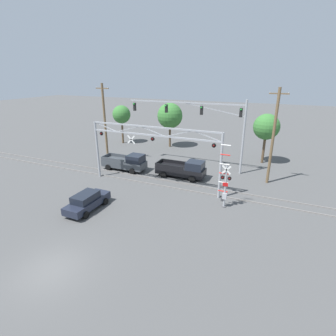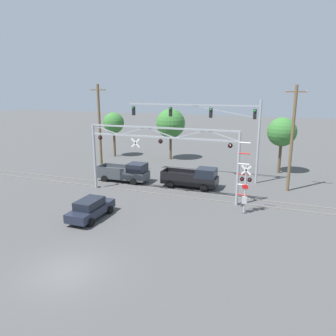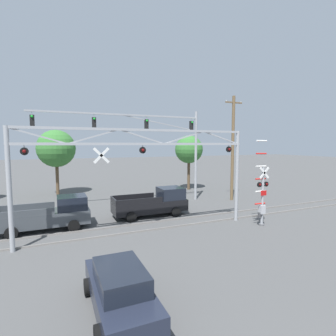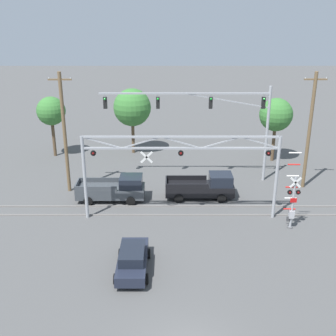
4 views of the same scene
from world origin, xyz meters
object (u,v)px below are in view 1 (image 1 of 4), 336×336
object	(u,v)px
sedan_waiting	(87,201)
background_tree_far_right_verge	(121,115)
crossing_signal_mast	(225,186)
background_tree_far_left_verge	(170,116)
crossing_gantry	(153,145)
pickup_truck_lead	(183,169)
utility_pole_right	(273,136)
background_tree_beyond_span	(266,127)
utility_pole_left	(105,123)
pickup_truck_following	(126,162)
traffic_signal_span	(209,120)

from	to	relation	value
sedan_waiting	background_tree_far_right_verge	xyz separation A→B (m)	(-9.59, 20.36, 3.88)
crossing_signal_mast	background_tree_far_left_verge	size ratio (longest dim) A/B	0.82
crossing_gantry	background_tree_far_left_verge	xyz separation A→B (m)	(-4.50, 14.76, 0.42)
pickup_truck_lead	background_tree_far_left_verge	world-z (taller)	background_tree_far_left_verge
utility_pole_right	background_tree_far_right_verge	xyz separation A→B (m)	(-23.08, 8.13, -0.34)
crossing_gantry	pickup_truck_lead	distance (m)	5.25
background_tree_beyond_span	utility_pole_right	bearing A→B (deg)	-80.86
utility_pole_left	background_tree_far_right_verge	size ratio (longest dim) A/B	1.60
pickup_truck_following	background_tree_beyond_span	bearing A→B (deg)	32.58
crossing_signal_mast	pickup_truck_lead	world-z (taller)	crossing_signal_mast
crossing_signal_mast	pickup_truck_following	world-z (taller)	crossing_signal_mast
crossing_signal_mast	pickup_truck_following	size ratio (longest dim) A/B	1.04
crossing_gantry	crossing_signal_mast	distance (m)	8.07
crossing_gantry	pickup_truck_following	size ratio (longest dim) A/B	2.58
crossing_signal_mast	background_tree_beyond_span	world-z (taller)	background_tree_beyond_span
utility_pole_left	utility_pole_right	world-z (taller)	utility_pole_left
crossing_gantry	traffic_signal_span	world-z (taller)	traffic_signal_span
pickup_truck_following	utility_pole_left	world-z (taller)	utility_pole_left
traffic_signal_span	pickup_truck_lead	world-z (taller)	traffic_signal_span
crossing_gantry	crossing_signal_mast	xyz separation A→B (m)	(7.54, -1.57, -2.42)
pickup_truck_following	background_tree_far_left_verge	bearing A→B (deg)	87.36
crossing_gantry	pickup_truck_following	xyz separation A→B (m)	(-5.04, 2.97, -3.44)
pickup_truck_following	sedan_waiting	size ratio (longest dim) A/B	1.24
traffic_signal_span	pickup_truck_following	distance (m)	10.83
pickup_truck_lead	utility_pole_right	xyz separation A→B (m)	(8.61, 2.17, 4.04)
crossing_gantry	crossing_signal_mast	bearing A→B (deg)	-11.78
sedan_waiting	background_tree_beyond_span	world-z (taller)	background_tree_beyond_span
sedan_waiting	background_tree_far_left_verge	size ratio (longest dim) A/B	0.64
crossing_signal_mast	traffic_signal_span	world-z (taller)	traffic_signal_span
utility_pole_right	background_tree_far_left_verge	size ratio (longest dim) A/B	1.44
crossing_signal_mast	background_tree_far_left_verge	xyz separation A→B (m)	(-12.04, 16.33, 2.84)
crossing_signal_mast	pickup_truck_following	distance (m)	13.41
crossing_gantry	background_tree_far_right_verge	world-z (taller)	crossing_gantry
crossing_gantry	pickup_truck_lead	xyz separation A→B (m)	(1.98, 3.44, -3.44)
traffic_signal_span	background_tree_far_left_verge	bearing A→B (deg)	136.77
crossing_gantry	sedan_waiting	distance (m)	8.08
sedan_waiting	utility_pole_left	bearing A→B (deg)	118.32
traffic_signal_span	sedan_waiting	size ratio (longest dim) A/B	3.32
crossing_signal_mast	pickup_truck_lead	distance (m)	7.55
crossing_signal_mast	pickup_truck_lead	size ratio (longest dim) A/B	1.02
crossing_gantry	traffic_signal_span	size ratio (longest dim) A/B	0.96
pickup_truck_lead	background_tree_far_right_verge	world-z (taller)	background_tree_far_right_verge
pickup_truck_following	sedan_waiting	xyz separation A→B (m)	(2.14, -9.59, -0.18)
utility_pole_left	background_tree_beyond_span	world-z (taller)	utility_pole_left
traffic_signal_span	background_tree_far_right_verge	xyz separation A→B (m)	(-16.11, 6.62, -1.30)
background_tree_far_right_verge	background_tree_far_left_verge	bearing A→B (deg)	7.25
crossing_gantry	utility_pole_right	bearing A→B (deg)	27.89
background_tree_beyond_span	background_tree_far_right_verge	size ratio (longest dim) A/B	1.02
crossing_signal_mast	traffic_signal_span	distance (m)	10.34
pickup_truck_following	background_tree_far_right_verge	xyz separation A→B (m)	(-7.45, 10.77, 3.70)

